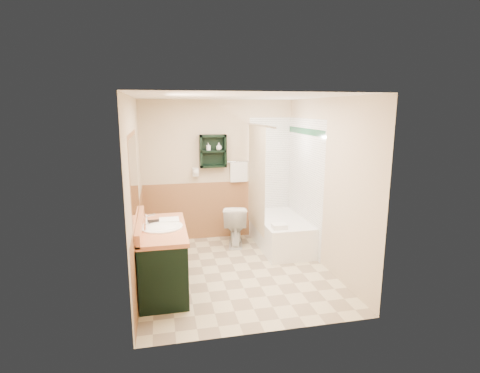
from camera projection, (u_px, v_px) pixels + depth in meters
name	position (u px, v px, depth m)	size (l,w,h in m)	color
floor	(236.00, 271.00, 5.27)	(3.00, 3.00, 0.00)	beige
back_wall	(218.00, 170.00, 6.48)	(2.60, 0.04, 2.40)	beige
left_wall	(134.00, 193.00, 4.75)	(0.04, 3.00, 2.40)	beige
right_wall	(327.00, 184.00, 5.30)	(0.04, 3.00, 2.40)	beige
ceiling	(235.00, 95.00, 4.78)	(2.60, 3.00, 0.04)	white
wainscot_left	(140.00, 245.00, 4.90)	(2.98, 2.98, 1.00)	#A66C43
wainscot_back	(219.00, 210.00, 6.59)	(2.58, 2.58, 1.00)	#A66C43
mirror_frame	(134.00, 177.00, 4.18)	(1.30, 1.30, 1.00)	brown
mirror_glass	(134.00, 177.00, 4.18)	(1.20, 1.20, 0.90)	white
tile_right	(304.00, 184.00, 6.04)	(1.50, 1.50, 2.10)	white
tile_back	(275.00, 177.00, 6.68)	(0.95, 0.95, 2.10)	white
tile_accent	(305.00, 131.00, 5.86)	(1.50, 1.50, 0.10)	#144628
wall_shelf	(213.00, 151.00, 6.28)	(0.45, 0.15, 0.55)	black
hair_dryer	(195.00, 172.00, 6.31)	(0.10, 0.24, 0.18)	silver
towel_bar	(239.00, 162.00, 6.45)	(0.40, 0.06, 0.40)	silver
curtain_rod	(260.00, 125.00, 5.69)	(0.03, 0.03, 1.60)	silver
shower_curtain	(256.00, 178.00, 6.03)	(1.05, 1.05, 1.70)	beige
vanity	(163.00, 259.00, 4.68)	(0.59, 1.28, 0.82)	black
bathtub	(280.00, 231.00, 6.22)	(0.74, 1.50, 0.49)	white
toilet	(235.00, 225.00, 6.28)	(0.39, 0.69, 0.68)	white
counter_towel	(169.00, 220.00, 4.82)	(0.25, 0.20, 0.04)	silver
vanity_book	(148.00, 216.00, 4.71)	(0.16, 0.02, 0.22)	black
tub_towel	(279.00, 226.00, 5.58)	(0.22, 0.18, 0.07)	silver
soap_bottle_a	(208.00, 149.00, 6.25)	(0.06, 0.13, 0.06)	white
soap_bottle_b	(219.00, 147.00, 6.28)	(0.10, 0.12, 0.10)	white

